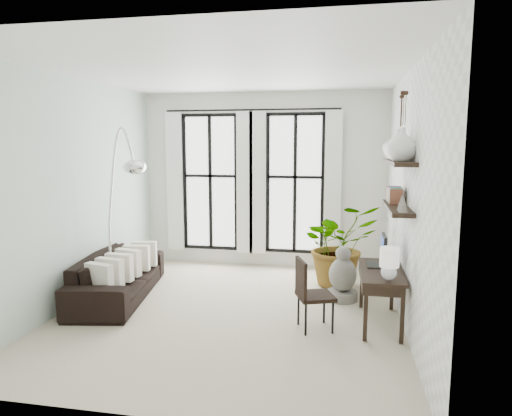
% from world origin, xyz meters
% --- Properties ---
extents(floor, '(5.00, 5.00, 0.00)m').
position_xyz_m(floor, '(0.00, 0.00, 0.00)').
color(floor, '#BCB395').
rests_on(floor, ground).
extents(ceiling, '(5.00, 5.00, 0.00)m').
position_xyz_m(ceiling, '(0.00, 0.00, 3.20)').
color(ceiling, white).
rests_on(ceiling, wall_back).
extents(wall_left, '(0.00, 5.00, 5.00)m').
position_xyz_m(wall_left, '(-2.25, 0.00, 1.60)').
color(wall_left, silver).
rests_on(wall_left, floor).
extents(wall_right, '(0.00, 5.00, 5.00)m').
position_xyz_m(wall_right, '(2.25, 0.00, 1.60)').
color(wall_right, white).
rests_on(wall_right, floor).
extents(wall_back, '(4.50, 0.00, 4.50)m').
position_xyz_m(wall_back, '(0.00, 2.50, 1.60)').
color(wall_back, white).
rests_on(wall_back, floor).
extents(windows, '(3.26, 0.13, 2.65)m').
position_xyz_m(windows, '(-0.20, 2.43, 1.56)').
color(windows, white).
rests_on(windows, wall_back).
extents(wall_shelves, '(0.25, 1.30, 0.60)m').
position_xyz_m(wall_shelves, '(2.11, -0.04, 1.73)').
color(wall_shelves, black).
rests_on(wall_shelves, wall_right).
extents(sofa, '(1.23, 2.35, 0.65)m').
position_xyz_m(sofa, '(-1.80, 0.28, 0.33)').
color(sofa, black).
rests_on(sofa, floor).
extents(throw_pillows, '(0.40, 1.52, 0.40)m').
position_xyz_m(throw_pillows, '(-1.70, 0.28, 0.50)').
color(throw_pillows, silver).
rests_on(throw_pillows, sofa).
extents(plant, '(1.53, 1.45, 1.34)m').
position_xyz_m(plant, '(1.41, 1.50, 0.67)').
color(plant, '#2D7228').
rests_on(plant, floor).
extents(desk, '(0.51, 1.20, 1.10)m').
position_xyz_m(desk, '(1.95, -0.14, 0.68)').
color(desk, black).
rests_on(desk, floor).
extents(desk_chair, '(0.54, 0.54, 0.89)m').
position_xyz_m(desk_chair, '(1.08, -0.41, 0.51)').
color(desk_chair, black).
rests_on(desk_chair, floor).
extents(arc_lamp, '(0.76, 0.43, 2.52)m').
position_xyz_m(arc_lamp, '(-1.68, 0.29, 1.64)').
color(arc_lamp, silver).
rests_on(arc_lamp, floor).
extents(buddha, '(0.45, 0.45, 0.81)m').
position_xyz_m(buddha, '(1.49, 0.77, 0.34)').
color(buddha, gray).
rests_on(buddha, floor).
extents(vase_a, '(0.37, 0.37, 0.38)m').
position_xyz_m(vase_a, '(2.11, -0.33, 2.27)').
color(vase_a, white).
rests_on(vase_a, shelf_upper).
extents(vase_b, '(0.37, 0.37, 0.38)m').
position_xyz_m(vase_b, '(2.11, 0.07, 2.27)').
color(vase_b, white).
rests_on(vase_b, shelf_upper).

